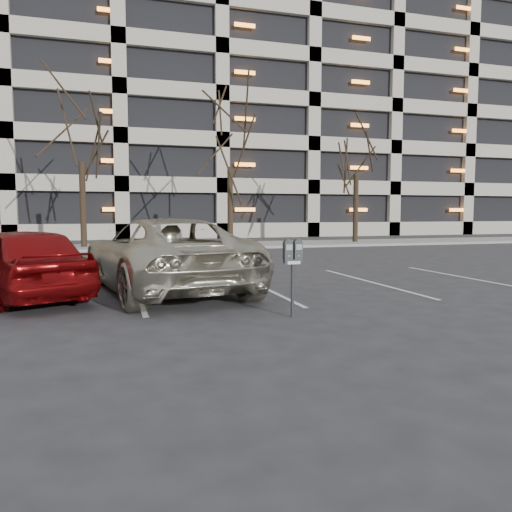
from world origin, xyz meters
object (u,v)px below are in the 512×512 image
at_px(tree_c, 230,117).
at_px(car_red, 21,263).
at_px(suv_silver, 164,255).
at_px(tree_d, 357,133).
at_px(parking_meter, 293,259).
at_px(tree_b, 80,107).

height_order(tree_c, car_red, tree_c).
bearing_deg(tree_c, suv_silver, -109.40).
distance_m(tree_c, tree_d, 7.01).
xyz_separation_m(parking_meter, car_red, (-4.50, 3.13, -0.23)).
relative_size(tree_b, car_red, 2.10).
xyz_separation_m(tree_b, tree_c, (7.00, 0.00, -0.08)).
distance_m(tree_d, parking_meter, 20.35).
xyz_separation_m(tree_b, tree_d, (14.00, 0.00, -0.51)).
bearing_deg(tree_d, suv_silver, -130.90).
bearing_deg(tree_b, car_red, -92.52).
height_order(tree_d, parking_meter, tree_d).
relative_size(tree_d, suv_silver, 1.36).
relative_size(tree_d, parking_meter, 6.60).
xyz_separation_m(tree_c, car_red, (-7.61, -13.82, -5.66)).
bearing_deg(tree_c, parking_meter, -100.39).
distance_m(tree_b, parking_meter, 18.24).
height_order(tree_b, parking_meter, tree_b).
bearing_deg(tree_c, car_red, -118.84).
distance_m(suv_silver, car_red, 2.82).
relative_size(suv_silver, car_red, 1.42).
bearing_deg(car_red, parking_meter, 120.70).
relative_size(tree_b, parking_meter, 7.16).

